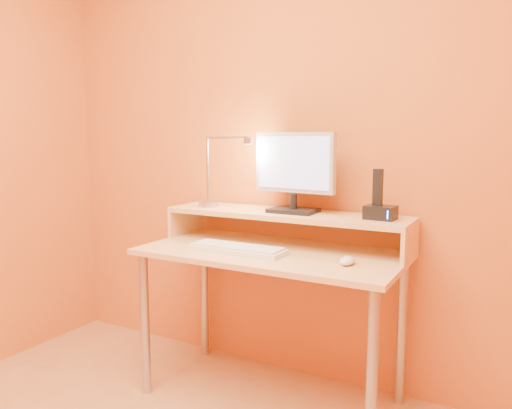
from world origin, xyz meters
The scene contains 25 objects.
wall_back centered at (0.00, 1.50, 1.25)m, with size 3.00×0.04×2.50m, color #C9702A.
desk_leg_fl centered at (-0.55, 0.93, 0.35)m, with size 0.04×0.04×0.69m, color #A7A7B0.
desk_leg_fr centered at (0.55, 0.93, 0.35)m, with size 0.04×0.04×0.69m, color #A7A7B0.
desk_leg_bl centered at (-0.55, 1.43, 0.35)m, with size 0.04×0.04×0.69m, color #A7A7B0.
desk_leg_br centered at (0.55, 1.43, 0.35)m, with size 0.04×0.04×0.69m, color #A7A7B0.
desk_lower centered at (0.00, 1.18, 0.71)m, with size 1.20×0.60×0.03m, color #E8BD81.
shelf_riser_left centered at (-0.59, 1.33, 0.79)m, with size 0.02×0.30×0.14m, color #E8BD81.
shelf_riser_right centered at (0.59, 1.33, 0.79)m, with size 0.02×0.30×0.14m, color #E8BD81.
desk_shelf centered at (0.00, 1.33, 0.87)m, with size 1.20×0.30×0.03m, color #E8BD81.
monitor_foot centered at (0.04, 1.33, 0.89)m, with size 0.22×0.16×0.02m, color black.
monitor_neck centered at (0.04, 1.33, 0.93)m, with size 0.04×0.04×0.07m, color black.
monitor_panel centered at (0.04, 1.34, 1.12)m, with size 0.42×0.04×0.28m, color #B3B3BD.
monitor_back centered at (0.04, 1.36, 1.12)m, with size 0.37×0.01×0.24m, color black.
monitor_screen centered at (0.04, 1.32, 1.12)m, with size 0.38×0.00×0.25m, color #A5B4F9.
lamp_base centered at (-0.43, 1.30, 0.89)m, with size 0.10×0.10×0.03m, color #A7A7B0.
lamp_post centered at (-0.43, 1.30, 1.07)m, with size 0.01×0.01×0.33m, color #A7A7B0.
lamp_arm centered at (-0.31, 1.30, 1.24)m, with size 0.01×0.01×0.24m, color #A7A7B0.
lamp_head centered at (-0.19, 1.30, 1.22)m, with size 0.04×0.04×0.03m, color #A7A7B0.
lamp_bulb centered at (-0.19, 1.30, 1.20)m, with size 0.03×0.03×0.00m, color #FFEAC6.
phone_dock centered at (0.46, 1.33, 0.91)m, with size 0.13×0.10×0.06m, color black.
phone_handset centered at (0.44, 1.33, 1.02)m, with size 0.04×0.03×0.16m, color black.
phone_led centered at (0.50, 1.28, 0.91)m, with size 0.01×0.00×0.04m, color #348CFF.
keyboard centered at (-0.12, 1.08, 0.73)m, with size 0.45×0.14×0.02m, color white.
mouse centered at (0.39, 1.10, 0.74)m, with size 0.06×0.10×0.03m, color white.
remote_control centered at (-0.30, 1.10, 0.73)m, with size 0.04×0.17×0.02m, color white.
Camera 1 is at (1.00, -0.79, 1.23)m, focal length 34.48 mm.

